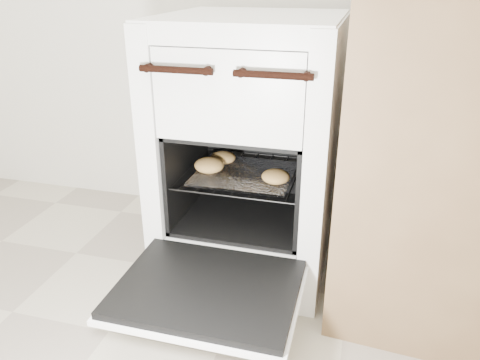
% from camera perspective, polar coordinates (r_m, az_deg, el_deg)
% --- Properties ---
extents(stove, '(0.55, 0.61, 0.85)m').
position_cam_1_polar(stove, '(1.58, 1.29, 3.43)').
color(stove, white).
rests_on(stove, ground).
extents(oven_door, '(0.50, 0.39, 0.03)m').
position_cam_1_polar(oven_door, '(1.29, -3.96, -13.25)').
color(oven_door, black).
rests_on(oven_door, stove).
extents(oven_rack, '(0.40, 0.39, 0.01)m').
position_cam_1_polar(oven_rack, '(1.54, 0.72, 0.86)').
color(oven_rack, black).
rests_on(oven_rack, stove).
extents(foil_sheet, '(0.31, 0.28, 0.01)m').
position_cam_1_polar(foil_sheet, '(1.52, 0.55, 0.79)').
color(foil_sheet, white).
rests_on(foil_sheet, oven_rack).
extents(baked_rolls, '(0.35, 0.24, 0.05)m').
position_cam_1_polar(baked_rolls, '(1.52, -0.91, 1.69)').
color(baked_rolls, tan).
rests_on(baked_rolls, foil_sheet).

